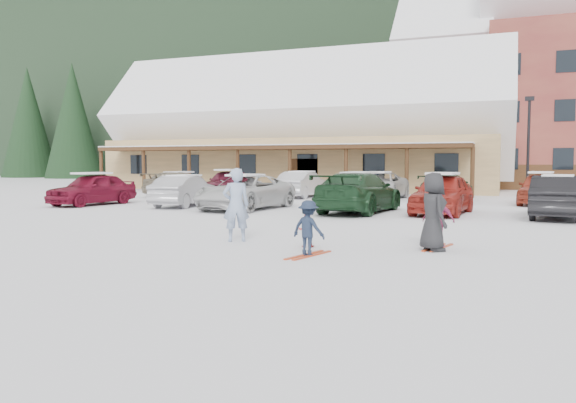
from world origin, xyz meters
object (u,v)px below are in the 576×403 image
at_px(parked_car_1, 185,191).
at_px(parked_car_11, 446,188).
at_px(toddler_red, 306,230).
at_px(parked_car_9, 302,184).
at_px(parked_car_5, 557,197).
at_px(day_lodge, 301,136).
at_px(parked_car_8, 228,183).
at_px(parked_car_0, 92,189).
at_px(bystander_dark, 433,212).
at_px(child_navy, 308,228).
at_px(parked_car_10, 379,186).
at_px(adult_skier, 236,205).
at_px(lamp_post, 528,140).
at_px(parked_car_2, 246,192).
at_px(parked_car_4, 442,194).
at_px(parked_car_3, 359,192).
at_px(parked_car_7, 179,184).
at_px(parked_car_12, 541,188).
at_px(child_magenta, 438,221).

xyz_separation_m(parked_car_1, parked_car_11, (10.58, 7.38, 0.00)).
height_order(toddler_red, parked_car_11, parked_car_11).
bearing_deg(parked_car_9, parked_car_1, 72.63).
bearing_deg(parked_car_5, day_lodge, -41.97).
bearing_deg(parked_car_8, parked_car_0, -110.06).
bearing_deg(toddler_red, bystander_dark, 174.62).
bearing_deg(parked_car_5, child_navy, 68.89).
bearing_deg(parked_car_10, adult_skier, -87.89).
relative_size(lamp_post, parked_car_2, 1.10).
distance_m(parked_car_2, parked_car_4, 7.94).
bearing_deg(parked_car_4, parked_car_2, -168.96).
distance_m(parked_car_4, parked_car_10, 8.54).
bearing_deg(parked_car_3, toddler_red, 101.91).
relative_size(parked_car_2, parked_car_5, 1.14).
bearing_deg(day_lodge, child_navy, -70.03).
relative_size(parked_car_3, parked_car_4, 1.19).
bearing_deg(toddler_red, parked_car_7, -64.52).
relative_size(toddler_red, parked_car_10, 0.15).
distance_m(child_navy, bystander_dark, 2.87).
distance_m(day_lodge, parked_car_3, 20.67).
relative_size(parked_car_9, parked_car_12, 1.00).
bearing_deg(child_navy, parked_car_1, -33.50).
bearing_deg(parked_car_4, parked_car_9, 143.73).
height_order(toddler_red, parked_car_3, parked_car_3).
bearing_deg(parked_car_4, parked_car_1, -172.55).
xyz_separation_m(parked_car_1, parked_car_2, (3.19, -0.41, 0.03)).
xyz_separation_m(parked_car_2, parked_car_12, (11.67, 7.21, 0.03)).
bearing_deg(child_navy, toddler_red, -54.19).
bearing_deg(lamp_post, parked_car_10, -143.73).
height_order(parked_car_1, parked_car_5, parked_car_5).
bearing_deg(parked_car_9, parked_car_2, 94.97).
bearing_deg(parked_car_12, parked_car_4, -112.79).
xyz_separation_m(child_navy, parked_car_0, (-13.86, 9.76, 0.15)).
distance_m(bystander_dark, parked_car_5, 9.63).
distance_m(adult_skier, parked_car_4, 10.31).
xyz_separation_m(bystander_dark, parked_car_1, (-11.81, 8.95, -0.18)).
distance_m(parked_car_2, parked_car_10, 9.12).
height_order(child_magenta, parked_car_11, parked_car_11).
relative_size(parked_car_3, parked_car_5, 1.19).
distance_m(child_navy, parked_car_8, 21.05).
bearing_deg(parked_car_11, parked_car_5, 128.81).
xyz_separation_m(day_lodge, parked_car_0, (-3.43, -18.95, -3.21)).
height_order(child_magenta, parked_car_8, parked_car_8).
bearing_deg(adult_skier, parked_car_5, -163.25).
bearing_deg(parked_car_7, day_lodge, -98.72).
bearing_deg(parked_car_7, parked_car_0, 97.65).
distance_m(bystander_dark, parked_car_10, 17.45).
bearing_deg(parked_car_3, parked_car_8, -32.69).
relative_size(parked_car_2, parked_car_10, 0.99).
bearing_deg(lamp_post, parked_car_11, -123.58).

